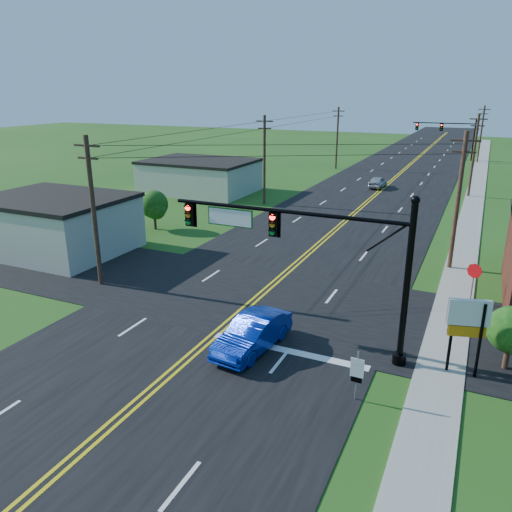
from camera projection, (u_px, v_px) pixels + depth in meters
The scene contains 21 objects.
ground at pixel (118, 415), 18.39m from camera, with size 260.00×260.00×0.00m, color #1F4714.
road_main at pixel (383, 187), 61.49m from camera, with size 16.00×220.00×0.04m, color black.
road_cross at pixel (254, 297), 28.73m from camera, with size 70.00×10.00×0.04m, color black.
sidewalk at pixel (472, 212), 48.72m from camera, with size 2.00×160.00×0.08m, color gray.
signal_mast_main at pixel (305, 248), 22.06m from camera, with size 11.30×0.60×7.48m.
signal_mast_far at pixel (447, 132), 84.17m from camera, with size 10.98×0.60×7.48m.
cream_bldg_near at pixel (55, 224), 36.51m from camera, with size 10.20×8.20×4.10m.
cream_bldg_far at pixel (200, 176), 58.06m from camera, with size 12.20×9.20×3.70m.
utility_pole_left_a at pixel (93, 209), 29.26m from camera, with size 1.80×0.28×9.00m.
utility_pole_left_b at pixel (264, 158), 50.82m from camera, with size 1.80×0.28×9.00m.
utility_pole_left_c at pixel (337, 137), 74.10m from camera, with size 1.80×0.28×9.00m.
utility_pole_right_a at pixel (458, 199), 31.99m from camera, with size 1.80×0.28×9.00m.
utility_pole_right_b at pixel (474, 154), 54.41m from camera, with size 1.80×0.28×9.00m.
utility_pole_right_c at pixel (481, 133), 80.27m from camera, with size 1.80×0.28×9.00m.
shrub_corner at pixel (511, 330), 20.86m from camera, with size 2.00×2.00×2.86m.
tree_left at pixel (154, 204), 42.19m from camera, with size 2.40×2.40×3.37m.
blue_car at pixel (253, 334), 22.78m from camera, with size 1.66×4.77×1.57m, color #062395.
distant_car at pixel (378, 182), 60.49m from camera, with size 1.63×4.06×1.38m, color #AFAFB4.
route_sign at pixel (357, 372), 18.90m from camera, with size 0.53×0.08×2.10m.
stop_sign at pixel (474, 275), 27.39m from camera, with size 0.80×0.37×2.39m.
pylon_sign at pixel (468, 321), 20.25m from camera, with size 1.66×0.64×3.41m.
Camera 1 is at (11.10, -12.04, 11.41)m, focal length 35.00 mm.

